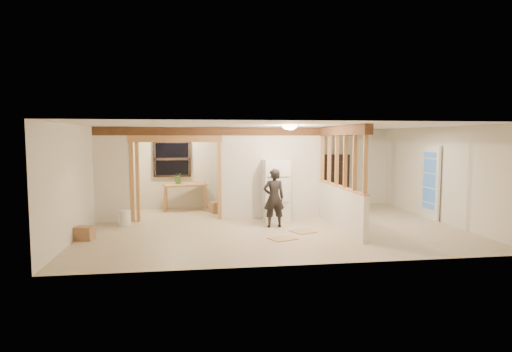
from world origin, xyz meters
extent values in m
cube|color=#C7B394|center=(0.00, 0.00, -0.01)|extent=(9.00, 6.50, 0.01)
cube|color=white|center=(0.00, 0.00, 2.50)|extent=(9.00, 6.50, 0.01)
cube|color=silver|center=(0.00, 3.25, 1.25)|extent=(9.00, 0.01, 2.50)
cube|color=silver|center=(0.00, -3.25, 1.25)|extent=(9.00, 0.01, 2.50)
cube|color=silver|center=(-4.50, 0.00, 1.25)|extent=(0.01, 6.50, 2.50)
cube|color=silver|center=(4.50, 0.00, 1.25)|extent=(0.01, 6.50, 2.50)
cube|color=silver|center=(-4.05, 1.20, 1.25)|extent=(0.90, 0.12, 2.50)
cube|color=silver|center=(0.20, 1.20, 1.25)|extent=(2.80, 0.12, 2.50)
cube|color=tan|center=(-2.40, 1.20, 1.10)|extent=(2.46, 0.14, 2.20)
cube|color=brown|center=(-1.00, 1.20, 2.38)|extent=(7.00, 0.18, 0.22)
cube|color=brown|center=(1.60, -0.40, 2.38)|extent=(0.18, 3.30, 0.22)
cube|color=silver|center=(1.60, -0.40, 0.50)|extent=(0.12, 3.20, 1.00)
cube|color=tan|center=(1.60, -0.40, 1.66)|extent=(0.14, 3.20, 1.32)
cube|color=black|center=(-2.60, 3.17, 1.55)|extent=(1.12, 0.10, 1.10)
cube|color=white|center=(4.42, 0.40, 1.00)|extent=(0.12, 0.86, 2.00)
ellipsoid|color=#FFEABF|center=(0.30, -0.50, 2.48)|extent=(0.36, 0.36, 0.16)
ellipsoid|color=#FFEABF|center=(-2.50, 2.30, 2.48)|extent=(0.32, 0.32, 0.14)
ellipsoid|color=#FFD88C|center=(-2.00, 1.60, 2.18)|extent=(0.07, 0.07, 0.07)
cube|color=silver|center=(0.24, 0.81, 0.81)|extent=(0.67, 0.65, 1.63)
imported|color=black|center=(0.01, -0.06, 0.73)|extent=(0.55, 0.38, 1.46)
cube|color=tan|center=(-2.20, 2.77, 0.40)|extent=(1.38, 0.89, 0.81)
imported|color=#305E23|center=(-2.40, 2.81, 0.97)|extent=(0.37, 0.34, 0.34)
cylinder|color=#AD1410|center=(-4.20, 2.18, 0.33)|extent=(0.63, 0.63, 0.65)
cube|color=black|center=(2.65, 3.04, 0.83)|extent=(0.83, 0.28, 1.67)
cylinder|color=white|center=(-3.67, 0.64, 0.20)|extent=(0.38, 0.38, 0.39)
cube|color=#A3754E|center=(-1.27, 2.17, 0.17)|extent=(0.49, 0.46, 0.34)
cube|color=#A3754E|center=(-3.94, 1.74, 0.12)|extent=(0.30, 0.30, 0.25)
cube|color=#A3754E|center=(-4.29, -0.79, 0.15)|extent=(0.43, 0.37, 0.30)
cube|color=tan|center=(0.60, -0.68, 0.01)|extent=(0.65, 0.65, 0.02)
cube|color=tan|center=(-0.02, -1.32, 0.01)|extent=(0.67, 0.61, 0.02)
camera|label=1|loc=(-1.91, -10.33, 2.21)|focal=30.00mm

